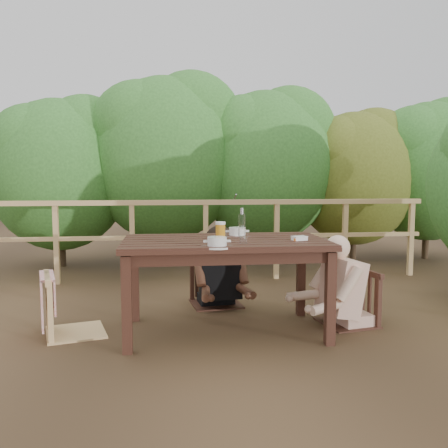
{
  "coord_description": "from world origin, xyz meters",
  "views": [
    {
      "loc": [
        -0.45,
        -3.8,
        1.28
      ],
      "look_at": [
        0.0,
        0.05,
        0.9
      ],
      "focal_mm": 37.76,
      "sensor_mm": 36.0,
      "label": 1
    }
  ],
  "objects": [
    {
      "name": "chair_left",
      "position": [
        -1.23,
        0.11,
        0.48
      ],
      "size": [
        0.59,
        0.59,
        0.96
      ],
      "primitive_type": "cube",
      "rotation": [
        0.0,
        0.0,
        1.84
      ],
      "color": "tan",
      "rests_on": "ground"
    },
    {
      "name": "butter_tub",
      "position": [
        0.59,
        -0.13,
        0.79
      ],
      "size": [
        0.13,
        0.11,
        0.05
      ],
      "primitive_type": "cube",
      "rotation": [
        0.0,
        0.0,
        0.28
      ],
      "color": "white",
      "rests_on": "table"
    },
    {
      "name": "beer_glass",
      "position": [
        -0.03,
        0.01,
        0.84
      ],
      "size": [
        0.08,
        0.08,
        0.16
      ],
      "primitive_type": "cylinder",
      "color": "orange",
      "rests_on": "table"
    },
    {
      "name": "table",
      "position": [
        0.0,
        0.0,
        0.38
      ],
      "size": [
        1.65,
        0.93,
        0.76
      ],
      "primitive_type": "cube",
      "color": "#331B13",
      "rests_on": "ground"
    },
    {
      "name": "soup_far",
      "position": [
        0.14,
        0.28,
        0.8
      ],
      "size": [
        0.25,
        0.25,
        0.08
      ],
      "primitive_type": "cylinder",
      "color": "white",
      "rests_on": "table"
    },
    {
      "name": "woman",
      "position": [
        0.01,
        0.88,
        0.62
      ],
      "size": [
        0.58,
        0.67,
        1.24
      ],
      "primitive_type": null,
      "rotation": [
        0.0,
        0.0,
        3.27
      ],
      "color": "black",
      "rests_on": "ground"
    },
    {
      "name": "railing",
      "position": [
        0.0,
        2.0,
        0.51
      ],
      "size": [
        5.6,
        0.1,
        1.01
      ],
      "primitive_type": "cube",
      "color": "tan",
      "rests_on": "ground"
    },
    {
      "name": "diner_right",
      "position": [
        1.12,
        0.09,
        0.65
      ],
      "size": [
        0.73,
        0.64,
        1.3
      ],
      "primitive_type": null,
      "rotation": [
        0.0,
        0.0,
        1.76
      ],
      "color": "#DDAD97",
      "rests_on": "ground"
    },
    {
      "name": "soup_near",
      "position": [
        -0.1,
        -0.35,
        0.8
      ],
      "size": [
        0.24,
        0.24,
        0.08
      ],
      "primitive_type": "cylinder",
      "color": "silver",
      "rests_on": "table"
    },
    {
      "name": "chair_right",
      "position": [
        1.09,
        0.09,
        0.45
      ],
      "size": [
        0.52,
        0.52,
        0.89
      ],
      "primitive_type": "cube",
      "rotation": [
        0.0,
        0.0,
        -1.38
      ],
      "color": "#331B13",
      "rests_on": "ground"
    },
    {
      "name": "bottle",
      "position": [
        0.15,
        0.08,
        0.9
      ],
      "size": [
        0.06,
        0.06,
        0.27
      ],
      "primitive_type": "cylinder",
      "color": "silver",
      "rests_on": "table"
    },
    {
      "name": "chair_far",
      "position": [
        0.01,
        0.86,
        0.48
      ],
      "size": [
        0.54,
        0.54,
        0.97
      ],
      "primitive_type": "cube",
      "rotation": [
        0.0,
        0.0,
        0.13
      ],
      "color": "#331B13",
      "rests_on": "ground"
    },
    {
      "name": "ground",
      "position": [
        0.0,
        0.0,
        0.0
      ],
      "size": [
        60.0,
        60.0,
        0.0
      ],
      "primitive_type": "plane",
      "color": "brown",
      "rests_on": "ground"
    },
    {
      "name": "tumbler",
      "position": [
        0.11,
        -0.26,
        0.8
      ],
      "size": [
        0.06,
        0.06,
        0.07
      ],
      "primitive_type": "cylinder",
      "color": "silver",
      "rests_on": "table"
    },
    {
      "name": "hedge_row",
      "position": [
        0.4,
        3.2,
        1.9
      ],
      "size": [
        6.6,
        1.6,
        3.8
      ],
      "primitive_type": null,
      "color": "#326727",
      "rests_on": "ground"
    }
  ]
}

